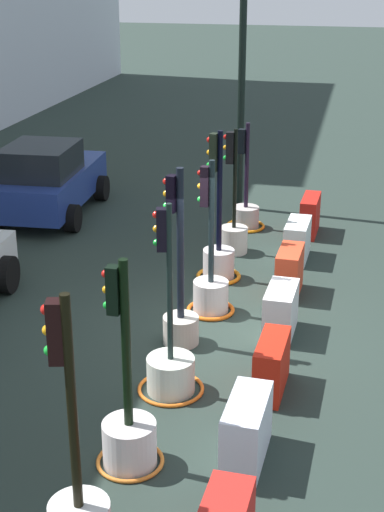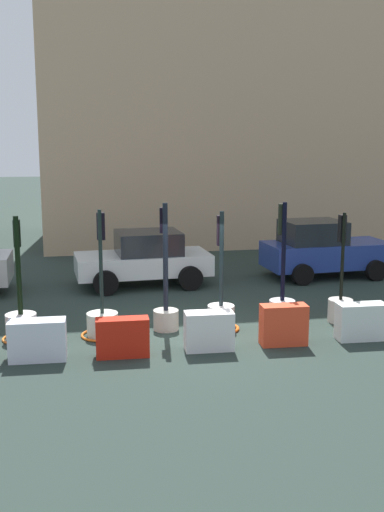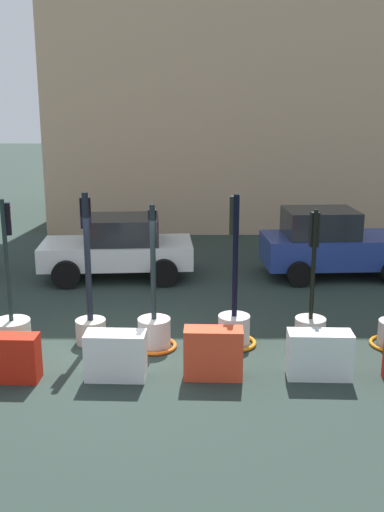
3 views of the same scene
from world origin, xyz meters
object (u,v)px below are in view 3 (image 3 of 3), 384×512
object	(u,v)px
car_white_van	(121,247)
construction_barrier_4	(216,353)
construction_barrier_5	(322,355)
construction_barrier_2	(10,357)
construction_barrier_3	(118,355)
traffic_light_6	(313,320)
traffic_light_5	(236,320)
traffic_light_3	(92,310)
car_blue_estate	(335,244)
traffic_light_2	(15,327)
traffic_light_4	(156,325)

from	to	relation	value
car_white_van	construction_barrier_4	bearing A→B (deg)	-69.13
construction_barrier_5	car_white_van	world-z (taller)	car_white_van
construction_barrier_2	construction_barrier_5	size ratio (longest dim) A/B	0.99
construction_barrier_3	traffic_light_6	bearing A→B (deg)	21.56
traffic_light_5	construction_barrier_3	distance (m)	2.57
traffic_light_5	traffic_light_3	bearing A→B (deg)	177.84
construction_barrier_2	car_blue_estate	bearing A→B (deg)	42.31
car_blue_estate	construction_barrier_5	bearing A→B (deg)	-104.80
traffic_light_2	car_blue_estate	world-z (taller)	traffic_light_2
construction_barrier_2	car_blue_estate	xyz separation A→B (m)	(6.95, 6.32, 0.48)
traffic_light_5	construction_barrier_2	bearing A→B (deg)	-158.72
traffic_light_2	construction_barrier_4	bearing A→B (deg)	-19.30
traffic_light_5	construction_barrier_2	xyz separation A→B (m)	(-3.94, -1.54, -0.09)
traffic_light_4	traffic_light_2	bearing A→B (deg)	178.93
construction_barrier_4	car_white_van	distance (m)	6.56
traffic_light_4	car_blue_estate	bearing A→B (deg)	47.36
construction_barrier_3	traffic_light_2	bearing A→B (deg)	147.81
traffic_light_3	construction_barrier_2	world-z (taller)	traffic_light_3
construction_barrier_3	construction_barrier_5	size ratio (longest dim) A/B	0.94
traffic_light_2	traffic_light_4	xyz separation A→B (m)	(2.74, -0.05, 0.05)
construction_barrier_2	construction_barrier_3	size ratio (longest dim) A/B	1.05
traffic_light_3	traffic_light_6	size ratio (longest dim) A/B	1.11
traffic_light_4	construction_barrier_3	world-z (taller)	traffic_light_4
traffic_light_6	construction_barrier_3	xyz separation A→B (m)	(-3.58, -1.42, -0.11)
traffic_light_3	car_blue_estate	distance (m)	7.46
construction_barrier_2	construction_barrier_5	distance (m)	5.31
car_blue_estate	construction_barrier_4	bearing A→B (deg)	-119.02
traffic_light_5	car_blue_estate	world-z (taller)	traffic_light_5
traffic_light_4	construction_barrier_5	xyz separation A→B (m)	(2.90, -1.27, -0.04)
construction_barrier_4	construction_barrier_5	bearing A→B (deg)	0.55
traffic_light_4	traffic_light_5	distance (m)	1.55
traffic_light_6	construction_barrier_2	xyz separation A→B (m)	(-5.42, -1.49, -0.12)
traffic_light_2	traffic_light_3	xyz separation A→B (m)	(1.48, 0.20, 0.26)
traffic_light_6	construction_barrier_5	size ratio (longest dim) A/B	2.42
traffic_light_4	car_blue_estate	world-z (taller)	traffic_light_4
construction_barrier_2	construction_barrier_3	bearing A→B (deg)	2.24
construction_barrier_2	construction_barrier_4	bearing A→B (deg)	1.59
traffic_light_4	construction_barrier_4	size ratio (longest dim) A/B	2.75
car_blue_estate	car_white_van	xyz separation A→B (m)	(-5.79, -0.11, -0.06)
traffic_light_2	traffic_light_3	bearing A→B (deg)	7.84
construction_barrier_2	construction_barrier_4	size ratio (longest dim) A/B	1.08
construction_barrier_3	construction_barrier_5	bearing A→B (deg)	0.70
traffic_light_4	construction_barrier_4	world-z (taller)	traffic_light_4
traffic_light_4	construction_barrier_5	size ratio (longest dim) A/B	2.52
traffic_light_2	car_blue_estate	distance (m)	8.78
traffic_light_6	construction_barrier_3	world-z (taller)	traffic_light_6
traffic_light_2	traffic_light_6	world-z (taller)	traffic_light_2
traffic_light_2	traffic_light_4	world-z (taller)	traffic_light_2
traffic_light_3	construction_barrier_5	xyz separation A→B (m)	(4.17, -1.53, -0.25)
traffic_light_5	car_blue_estate	bearing A→B (deg)	57.90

